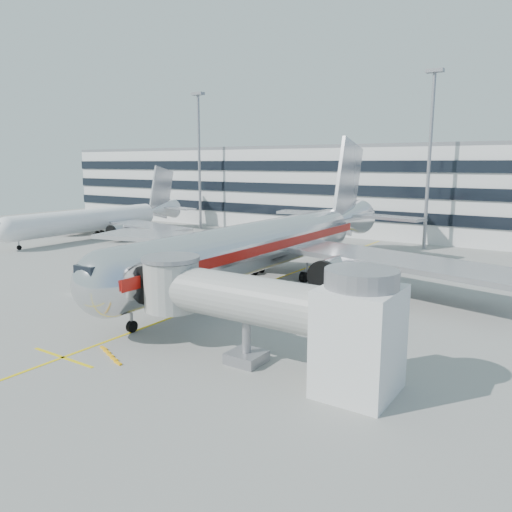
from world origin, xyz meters
The scene contains 15 objects.
ground centered at (0.00, 0.00, 0.00)m, with size 180.00×180.00×0.00m, color gray.
lead_in_line centered at (0.00, 10.00, 0.01)m, with size 0.25×70.00×0.01m, color yellow.
stop_bar centered at (0.00, -14.00, 0.01)m, with size 6.00×0.25×0.01m, color yellow.
main_jet centered at (0.00, 11.72, 4.23)m, with size 50.95×48.70×16.06m.
jet_bridge centered at (12.18, -8.00, 3.87)m, with size 17.80×4.50×7.00m.
terminal centered at (0.00, 57.95, 7.80)m, with size 150.00×24.25×15.60m.
light_mast_west centered at (-35.00, 42.00, 14.88)m, with size 2.40×1.20×25.45m.
light_mast_centre centered at (8.00, 42.00, 14.88)m, with size 2.40×1.20×25.45m.
second_jet centered at (-41.07, 22.80, 3.18)m, with size 38.21×36.52×12.04m.
belt_loader centered at (-8.67, 3.89, 0.62)m, with size 4.60×1.88×2.18m.
baggage_tug centered at (-10.95, -1.90, 0.83)m, with size 2.68×1.87×1.90m.
cargo_container_left centered at (-15.89, 2.05, 0.88)m, with size 2.16×2.16×1.74m.
cargo_container_right centered at (-12.63, -2.67, 0.75)m, with size 1.87×1.87×1.50m.
cargo_container_front centered at (-10.02, -0.50, 0.75)m, with size 1.59×1.59×1.49m.
ramp_worker centered at (-8.30, -2.49, 0.99)m, with size 0.72×0.47×1.98m, color #ADFF1A.
Camera 1 is at (27.64, -32.71, 12.57)m, focal length 35.00 mm.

